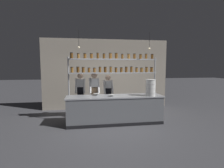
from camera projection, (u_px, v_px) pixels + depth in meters
ground_plane at (115, 123)px, 5.82m from camera, size 40.00×40.00×0.00m
back_wall at (107, 74)px, 7.78m from camera, size 5.56×0.12×3.06m
prep_counter at (115, 110)px, 5.77m from camera, size 3.16×0.76×0.92m
spice_shelf_unit at (113, 67)px, 5.95m from camera, size 3.04×0.28×2.34m
chef_left at (81, 92)px, 6.33m from camera, size 0.38×0.30×1.65m
chef_center at (94, 92)px, 6.17m from camera, size 0.37×0.30×1.69m
chef_right at (108, 93)px, 6.51m from camera, size 0.37×0.29×1.56m
container_stack at (151, 88)px, 5.66m from camera, size 0.33×0.33×0.54m
prep_bowl_near_left at (97, 94)px, 5.82m from camera, size 0.22×0.22×0.06m
prep_bowl_center_front at (112, 95)px, 5.63m from camera, size 0.20×0.20×0.05m
serving_cup_front at (147, 93)px, 6.00m from camera, size 0.09×0.09×0.09m
pendant_light_row at (115, 47)px, 5.57m from camera, size 2.36×0.07×0.58m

